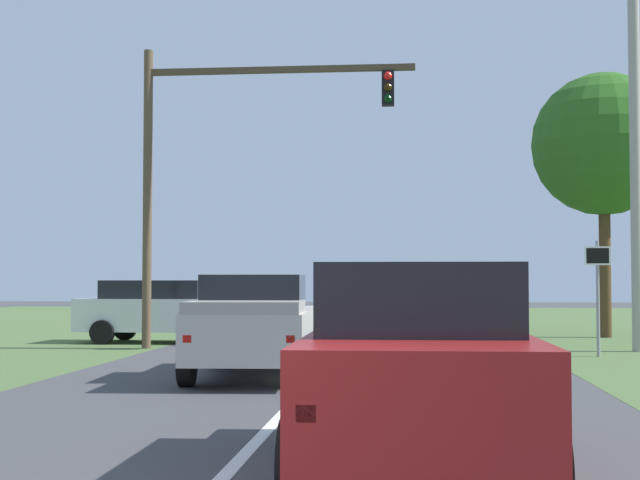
# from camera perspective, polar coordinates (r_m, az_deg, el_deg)

# --- Properties ---
(ground_plane) EXTENTS (120.00, 120.00, 0.00)m
(ground_plane) POSITION_cam_1_polar(r_m,az_deg,el_deg) (16.18, -0.62, -8.87)
(ground_plane) COLOR #424244
(red_suv_near) EXTENTS (2.22, 4.86, 1.95)m
(red_suv_near) POSITION_cam_1_polar(r_m,az_deg,el_deg) (8.85, 6.02, -7.51)
(red_suv_near) COLOR maroon
(red_suv_near) RESTS_ON ground_plane
(pickup_truck_lead) EXTENTS (2.48, 5.39, 1.89)m
(pickup_truck_lead) POSITION_cam_1_polar(r_m,az_deg,el_deg) (17.24, -4.00, -5.23)
(pickup_truck_lead) COLOR #B7B2A8
(pickup_truck_lead) RESTS_ON ground_plane
(traffic_light) EXTENTS (7.19, 0.40, 7.92)m
(traffic_light) POSITION_cam_1_polar(r_m,az_deg,el_deg) (24.63, -6.48, 5.45)
(traffic_light) COLOR brown
(traffic_light) RESTS_ON ground_plane
(keep_moving_sign) EXTENTS (0.60, 0.09, 2.72)m
(keep_moving_sign) POSITION_cam_1_polar(r_m,az_deg,el_deg) (22.73, 16.73, -2.54)
(keep_moving_sign) COLOR gray
(keep_moving_sign) RESTS_ON ground_plane
(oak_tree_right) EXTENTS (4.50, 4.50, 8.34)m
(oak_tree_right) POSITION_cam_1_polar(r_m,az_deg,el_deg) (30.70, 17.05, 5.62)
(oak_tree_right) COLOR #4C351E
(oak_tree_right) RESTS_ON ground_plane
(crossing_suv_far) EXTENTS (4.84, 2.27, 1.79)m
(crossing_suv_far) POSITION_cam_1_polar(r_m,az_deg,el_deg) (27.11, -9.68, -4.25)
(crossing_suv_far) COLOR silver
(crossing_suv_far) RESTS_ON ground_plane
(utility_pole_right) EXTENTS (0.28, 0.28, 9.59)m
(utility_pole_right) POSITION_cam_1_polar(r_m,az_deg,el_deg) (24.86, 18.84, 4.58)
(utility_pole_right) COLOR #9E998E
(utility_pole_right) RESTS_ON ground_plane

